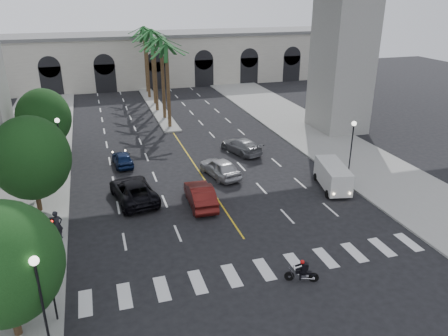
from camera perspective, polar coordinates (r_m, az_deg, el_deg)
ground at (r=27.29m, az=4.09°, el=-11.33°), size 140.00×140.00×0.00m
sidewalk_left at (r=39.62m, az=-25.20°, el=-2.25°), size 8.00×100.00×0.15m
sidewalk_right at (r=45.62m, az=15.01°, el=2.25°), size 8.00×100.00×0.15m
median at (r=61.56m, az=-8.80°, el=7.88°), size 2.00×24.00×0.20m
pier_building at (r=77.34m, az=-11.02°, el=13.78°), size 71.00×10.50×8.50m
palm_a at (r=50.20m, az=-7.56°, el=15.20°), size 3.20×3.20×10.30m
palm_b at (r=54.10m, az=-8.24°, el=15.95°), size 3.20×3.20×10.60m
palm_c at (r=58.04m, az=-9.20°, el=15.85°), size 3.20×3.20×10.10m
palm_d at (r=61.96m, az=-9.49°, el=16.90°), size 3.20×3.20×10.90m
palm_e at (r=65.91m, az=-10.22°, el=16.76°), size 3.20×3.20×10.40m
palm_f at (r=69.88m, az=-10.44°, el=17.26°), size 3.20×3.20×10.70m
street_tree_near at (r=21.66m, az=-26.92°, el=-11.09°), size 5.20×5.20×6.89m
street_tree_mid at (r=33.24m, az=-23.90°, el=1.20°), size 5.44×5.44×7.21m
street_tree_far at (r=44.75m, az=-22.48°, el=6.07°), size 5.04×5.04×6.68m
lamp_post_left_near at (r=20.18m, az=-22.71°, el=-15.67°), size 0.40×0.40×5.35m
lamp_post_left_far at (r=39.05m, az=-20.59°, el=3.11°), size 0.40×0.40×5.35m
lamp_post_right at (r=37.21m, az=16.31°, el=2.74°), size 0.40×0.40×5.35m
traffic_signal_near at (r=22.60m, az=-21.74°, el=-13.29°), size 0.25×0.18×3.65m
traffic_signal_far at (r=26.00m, az=-21.27°, el=-8.31°), size 0.25×0.18×3.65m
motorcycle_rider at (r=25.17m, az=10.27°, el=-13.18°), size 1.79×0.82×1.37m
car_a at (r=37.76m, az=-0.49°, el=0.07°), size 2.96×5.16×1.65m
car_b at (r=32.81m, az=-3.11°, el=-3.52°), size 1.98×5.11×1.66m
car_c at (r=34.18m, az=-11.75°, el=-2.87°), size 3.62×6.34×1.67m
car_d at (r=43.39m, az=2.24°, el=2.92°), size 3.50×5.49×1.48m
car_e at (r=41.26m, az=-13.10°, el=1.21°), size 1.89×4.07×1.35m
cargo_van at (r=36.38m, az=14.04°, el=-0.97°), size 2.82×5.09×2.05m
pedestrian_a at (r=30.08m, az=-20.94°, el=-7.00°), size 0.83×0.70×1.93m
pedestrian_b at (r=30.35m, az=-24.88°, el=-7.43°), size 1.08×0.95×1.89m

